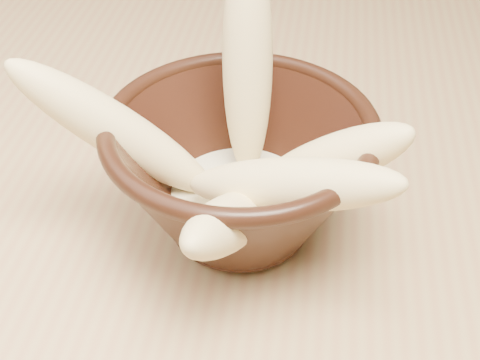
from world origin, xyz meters
name	(u,v)px	position (x,y,z in m)	size (l,w,h in m)	color
table	(318,193)	(0.00, 0.00, 0.67)	(1.20, 0.80, 0.75)	tan
bowl	(240,170)	(-0.06, -0.14, 0.81)	(0.18, 0.18, 0.10)	black
milk_puddle	(240,197)	(-0.06, -0.14, 0.78)	(0.10, 0.10, 0.01)	beige
banana_upright	(248,61)	(-0.06, -0.10, 0.87)	(0.03, 0.03, 0.16)	#F9D993
banana_left	(116,130)	(-0.14, -0.15, 0.84)	(0.03, 0.03, 0.16)	#F9D993
banana_right	(330,161)	(0.00, -0.14, 0.82)	(0.03, 0.03, 0.12)	#F9D993
banana_across	(289,185)	(-0.02, -0.18, 0.83)	(0.03, 0.03, 0.15)	#F9D993
banana_front	(228,223)	(-0.05, -0.20, 0.82)	(0.03, 0.03, 0.12)	#F9D993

